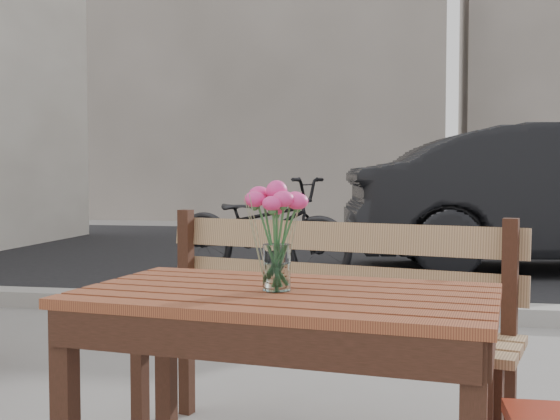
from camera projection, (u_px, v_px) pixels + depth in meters
name	position (u px, v px, depth m)	size (l,w,h in m)	color
street	(377.00, 273.00, 7.03)	(30.00, 8.12, 0.12)	black
backdrop_buildings	(405.00, 60.00, 15.97)	(15.50, 4.00, 8.00)	gray
main_table	(286.00, 332.00, 1.96)	(1.22, 0.81, 0.70)	maroon
main_bench	(324.00, 303.00, 2.63)	(1.50, 0.78, 0.90)	#866345
main_vase	(277.00, 222.00, 1.94)	(0.17, 0.17, 0.31)	white
bicycle	(260.00, 229.00, 6.73)	(0.66, 1.89, 1.00)	black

